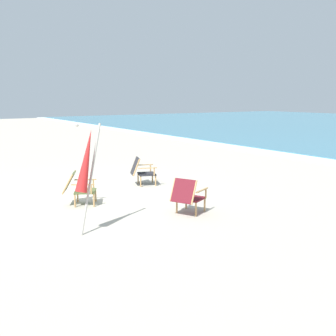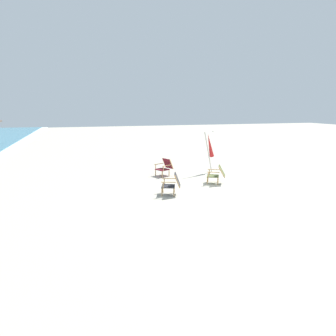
% 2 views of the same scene
% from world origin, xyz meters
% --- Properties ---
extents(ground_plane, '(80.00, 80.00, 0.00)m').
position_xyz_m(ground_plane, '(0.00, 0.00, 0.00)').
color(ground_plane, '#B7AF9E').
extents(surf_band, '(80.00, 1.10, 0.06)m').
position_xyz_m(surf_band, '(0.00, 10.04, 0.03)').
color(surf_band, white).
rests_on(surf_band, ground).
extents(beach_chair_front_right, '(0.77, 0.85, 0.81)m').
position_xyz_m(beach_chair_front_right, '(-0.07, 1.77, 0.43)').
color(beach_chair_front_right, '#28282D').
rests_on(beach_chair_front_right, ground).
extents(beach_chair_mid_center, '(0.86, 0.94, 0.78)m').
position_xyz_m(beach_chair_mid_center, '(0.95, -0.52, 0.42)').
color(beach_chair_mid_center, '#515B33').
rests_on(beach_chair_mid_center, ground).
extents(beach_chair_front_left, '(0.83, 0.90, 0.80)m').
position_xyz_m(beach_chair_front_left, '(3.00, 1.17, 0.43)').
color(beach_chair_front_left, maroon).
rests_on(beach_chair_front_left, ground).
extents(umbrella_furled_red, '(0.39, 0.66, 2.06)m').
position_xyz_m(umbrella_furled_red, '(2.93, -1.06, 1.34)').
color(umbrella_furled_red, '#B7B2A8').
rests_on(umbrella_furled_red, ground).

